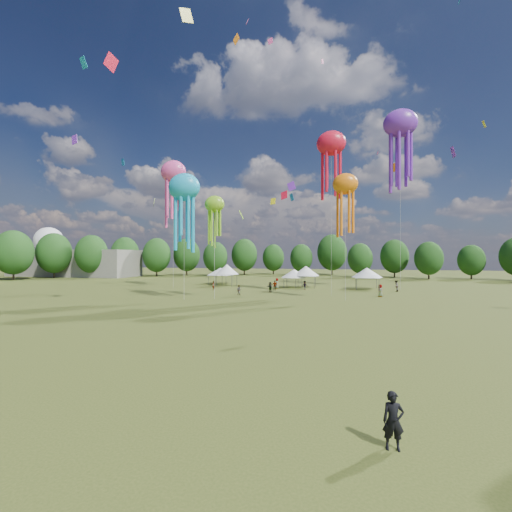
# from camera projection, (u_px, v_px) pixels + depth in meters

# --- Properties ---
(ground) EXTENTS (300.00, 300.00, 0.00)m
(ground) POSITION_uv_depth(u_px,v_px,m) (147.00, 401.00, 13.41)
(ground) COLOR #384416
(ground) RESTS_ON ground
(observer_main) EXTENTS (0.67, 0.47, 1.76)m
(observer_main) POSITION_uv_depth(u_px,v_px,m) (393.00, 421.00, 10.08)
(observer_main) COLOR black
(observer_main) RESTS_ON ground
(spectator_near) EXTENTS (0.90, 0.81, 1.53)m
(spectator_near) POSITION_uv_depth(u_px,v_px,m) (239.00, 290.00, 51.03)
(spectator_near) COLOR gray
(spectator_near) RESTS_ON ground
(spectators_far) EXTENTS (31.99, 10.18, 1.92)m
(spectators_far) POSITION_uv_depth(u_px,v_px,m) (311.00, 286.00, 56.52)
(spectators_far) COLOR gray
(spectators_far) RESTS_ON ground
(festival_tents) EXTENTS (35.88, 10.29, 4.45)m
(festival_tents) POSITION_uv_depth(u_px,v_px,m) (280.00, 272.00, 65.24)
(festival_tents) COLOR #47474C
(festival_tents) RESTS_ON ground
(show_kites) EXTENTS (46.74, 25.53, 32.51)m
(show_kites) POSITION_uv_depth(u_px,v_px,m) (296.00, 168.00, 54.76)
(show_kites) COLOR #1AABE0
(show_kites) RESTS_ON ground
(small_kites) EXTENTS (71.00, 55.48, 44.40)m
(small_kites) POSITION_uv_depth(u_px,v_px,m) (289.00, 118.00, 55.37)
(small_kites) COLOR #1AABE0
(small_kites) RESTS_ON ground
(treeline) EXTENTS (201.57, 95.24, 13.43)m
(treeline) POSITION_uv_depth(u_px,v_px,m) (288.00, 254.00, 74.93)
(treeline) COLOR #38281C
(treeline) RESTS_ON ground
(hangar) EXTENTS (40.00, 12.00, 8.00)m
(hangar) POSITION_uv_depth(u_px,v_px,m) (74.00, 263.00, 101.14)
(hangar) COLOR gray
(hangar) RESTS_ON ground
(radome) EXTENTS (9.00, 9.00, 16.00)m
(radome) POSITION_uv_depth(u_px,v_px,m) (49.00, 245.00, 110.96)
(radome) COLOR white
(radome) RESTS_ON ground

